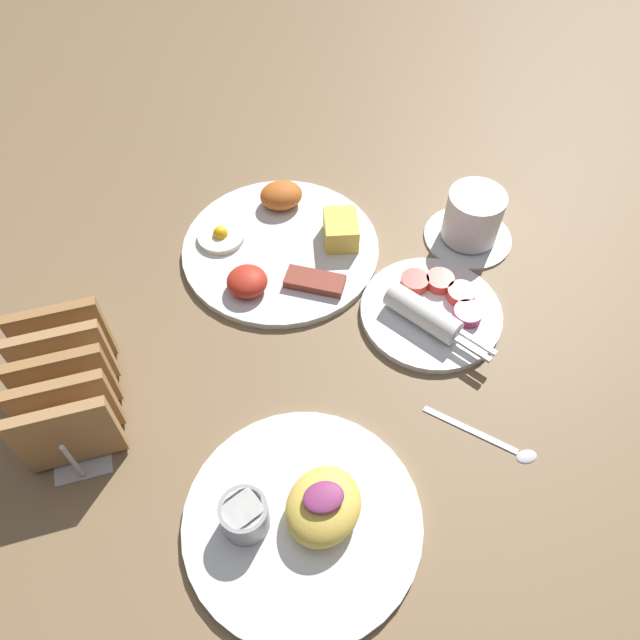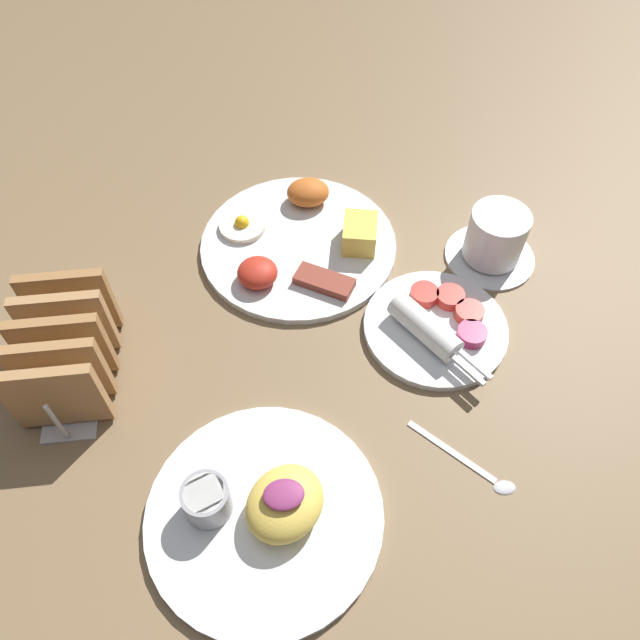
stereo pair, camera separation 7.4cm
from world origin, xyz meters
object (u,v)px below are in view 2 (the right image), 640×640
object	(u,v)px
plate_breakfast	(300,241)
plate_foreground	(263,510)
plate_condiments	(436,325)
coffee_cup	(495,239)
toast_rack	(64,350)

from	to	relation	value
plate_breakfast	plate_foreground	size ratio (longest dim) A/B	1.10
plate_breakfast	plate_condiments	xyz separation A→B (m)	(0.15, -0.16, 0.00)
plate_condiments	plate_foreground	xyz separation A→B (m)	(-0.22, -0.21, 0.00)
plate_condiments	coffee_cup	distance (m)	0.15
plate_condiments	plate_foreground	size ratio (longest dim) A/B	0.78
toast_rack	plate_foreground	bearing A→B (deg)	-43.15
plate_breakfast	plate_foreground	xyz separation A→B (m)	(-0.07, -0.37, 0.00)
plate_breakfast	plate_foreground	distance (m)	0.38
toast_rack	coffee_cup	distance (m)	0.55
toast_rack	coffee_cup	bearing A→B (deg)	12.97
plate_breakfast	plate_foreground	world-z (taller)	plate_foreground
coffee_cup	plate_foreground	bearing A→B (deg)	-135.56
plate_breakfast	plate_condiments	distance (m)	0.22
coffee_cup	toast_rack	bearing A→B (deg)	-167.03
plate_breakfast	coffee_cup	distance (m)	0.26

